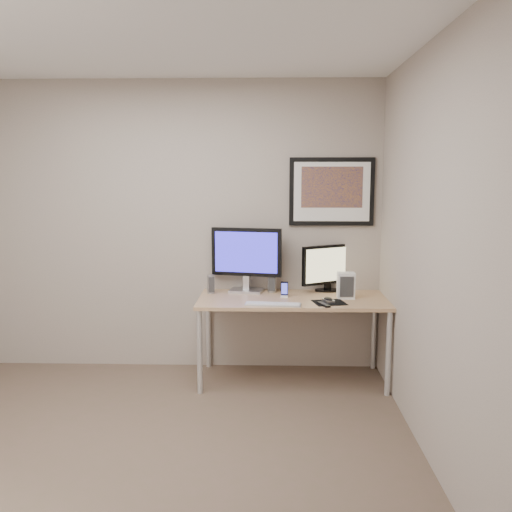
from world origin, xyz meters
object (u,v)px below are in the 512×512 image
Objects in this scene: framed_art at (332,192)px; speaker_right at (272,281)px; monitor_tv at (328,267)px; desk at (292,306)px; monitor_large at (246,257)px; speaker_left at (211,284)px; keyboard at (273,304)px; fan_unit at (346,285)px; phone_dock at (284,289)px.

framed_art is 3.76× the size of speaker_right.
desk is at bearing -169.22° from monitor_tv.
speaker_left is (-0.31, -0.07, -0.24)m from monitor_large.
speaker_right is at bearing 96.78° from keyboard.
speaker_right is at bearing 126.97° from desk.
monitor_large is 1.39× the size of keyboard.
monitor_tv is at bearing 7.53° from speaker_right.
monitor_large reaches higher than speaker_left.
framed_art is at bearing 43.46° from desk.
keyboard is at bearing -162.39° from monitor_tv.
monitor_large reaches higher than desk.
keyboard is at bearing -53.74° from monitor_large.
speaker_right is (-0.17, 0.23, 0.17)m from desk.
framed_art reaches higher than fan_unit.
speaker_left is at bearing -171.37° from framed_art.
monitor_large is 3.80× the size of speaker_left.
speaker_left is at bearing 172.74° from phone_dock.
speaker_left is at bearing 156.20° from monitor_tv.
monitor_tv is at bearing 114.34° from fan_unit.
speaker_left is 1.21× the size of phone_dock.
speaker_left is at bearing 166.70° from desk.
speaker_right reaches higher than desk.
framed_art is 0.85m from fan_unit.
fan_unit is (0.52, -0.03, 0.04)m from phone_dock.
framed_art is at bearing 13.18° from speaker_right.
fan_unit is at bearing 1.30° from phone_dock.
monitor_large is 0.74m from monitor_tv.
desk is 3.55× the size of keyboard.
fan_unit is (1.17, -0.16, 0.03)m from speaker_left.
speaker_left reaches higher than desk.
speaker_right is 1.46× the size of phone_dock.
monitor_tv is at bearing 36.08° from phone_dock.
speaker_left reaches higher than keyboard.
framed_art reaches higher than keyboard.
speaker_right is (0.54, 0.06, 0.02)m from speaker_left.
desk is 0.31m from keyboard.
phone_dock is (-0.07, 0.03, 0.13)m from desk.
keyboard is at bearing -157.69° from fan_unit.
monitor_tv reaches higher than speaker_right.
keyboard is at bearing -58.88° from speaker_left.
monitor_large reaches higher than keyboard.
framed_art is at bearing 106.56° from fan_unit.
monitor_large is at bearing -9.06° from speaker_left.
desk is 2.13× the size of framed_art.
keyboard is (0.01, -0.49, -0.09)m from speaker_right.
desk is 8.03× the size of speaker_right.
framed_art is 1.20× the size of monitor_large.
speaker_right is 0.23m from phone_dock.
fan_unit is (0.85, -0.23, -0.21)m from monitor_large.
monitor_tv is 0.76m from keyboard.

